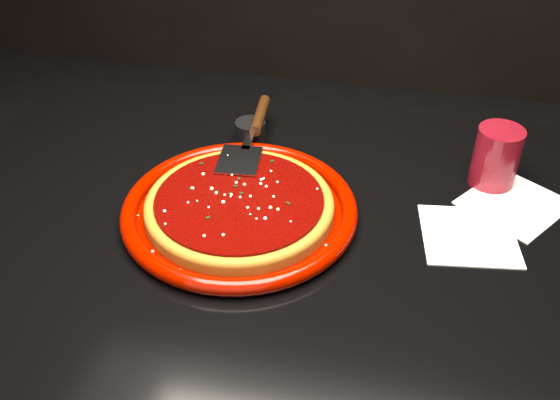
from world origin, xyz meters
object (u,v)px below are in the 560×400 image
object	(u,v)px
pizza_server	(252,134)
cup	(496,157)
table	(284,367)
plate	(240,209)
ramekin	(250,132)

from	to	relation	value
pizza_server	cup	world-z (taller)	cup
pizza_server	table	bearing A→B (deg)	-65.25
pizza_server	cup	distance (m)	0.42
table	cup	bearing A→B (deg)	27.80
plate	cup	bearing A→B (deg)	23.99
plate	cup	xyz separation A→B (m)	(0.40, 0.18, 0.04)
ramekin	pizza_server	bearing A→B (deg)	-72.67
plate	ramekin	size ratio (longest dim) A/B	6.65
table	cup	world-z (taller)	cup
table	plate	bearing A→B (deg)	-175.74
table	pizza_server	bearing A→B (deg)	119.22
table	pizza_server	world-z (taller)	pizza_server
cup	table	bearing A→B (deg)	-152.20
table	cup	xyz separation A→B (m)	(0.33, 0.17, 0.43)
cup	pizza_server	bearing A→B (deg)	-179.82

